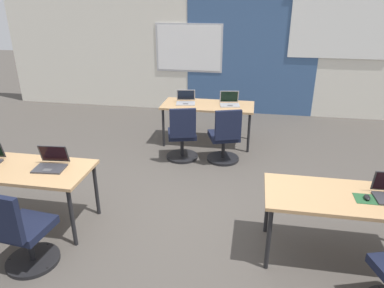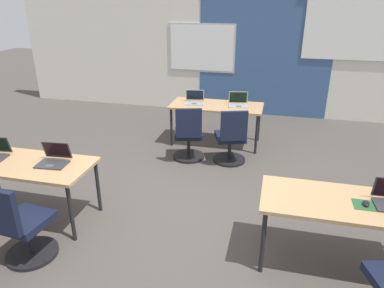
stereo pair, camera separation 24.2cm
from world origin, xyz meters
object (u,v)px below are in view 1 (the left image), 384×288
chair_far_right (225,140)px  laptop_near_left_inner (51,163)px  desk_near_right (349,202)px  chair_far_left (182,138)px  desk_near_left (20,172)px  laptop_far_right (230,102)px  laptop_far_left (186,100)px  desk_far_center (208,108)px  chair_near_left_inner (22,236)px  mouse_near_right_end (367,197)px

chair_far_right → laptop_near_left_inner: bearing=29.4°
desk_near_right → chair_far_left: size_ratio=1.74×
desk_near_left → laptop_far_right: (2.12, 2.84, 0.11)m
chair_far_right → chair_far_left: 0.68m
chair_far_right → laptop_far_left: 1.16m
laptop_far_left → chair_far_left: laptop_far_left is taller
chair_far_right → chair_far_left: bearing=-15.8°
laptop_far_right → laptop_far_left: 0.77m
desk_far_center → laptop_far_left: (-0.40, 0.02, 0.11)m
desk_far_center → chair_far_left: chair_far_left is taller
desk_near_left → laptop_near_left_inner: bearing=10.9°
laptop_far_right → laptop_near_left_inner: size_ratio=1.06×
desk_far_center → laptop_far_right: 0.39m
chair_far_right → laptop_far_right: bearing=-108.8°
chair_near_left_inner → laptop_far_right: bearing=-109.6°
laptop_far_right → laptop_near_left_inner: 3.29m
chair_near_left_inner → chair_far_left: bearing=-104.5°
desk_near_right → chair_far_right: bearing=123.9°
desk_near_left → mouse_near_right_end: size_ratio=15.17×
desk_near_right → laptop_near_left_inner: size_ratio=4.51×
desk_near_left → chair_far_left: (1.45, 2.01, -0.28)m
chair_far_right → laptop_far_left: laptop_far_left is taller
desk_near_left → chair_far_left: chair_far_left is taller
desk_near_right → chair_far_left: 2.89m
chair_far_right → chair_near_left_inner: same height
desk_near_left → laptop_far_right: laptop_far_right is taller
desk_near_right → laptop_far_left: bearing=127.3°
laptop_far_left → desk_near_left: bearing=-125.0°
laptop_far_right → chair_far_left: 1.14m
laptop_far_right → chair_near_left_inner: size_ratio=0.41×
chair_far_left → laptop_far_left: bearing=-98.6°
mouse_near_right_end → chair_near_left_inner: 3.30m
laptop_far_right → desk_near_right: bearing=-74.1°
desk_near_left → laptop_far_left: size_ratio=4.24×
chair_far_right → laptop_far_left: (-0.77, 0.77, 0.39)m
chair_near_left_inner → desk_near_right: bearing=-161.2°
mouse_near_right_end → laptop_far_left: (-2.29, 2.85, 0.03)m
desk_far_center → mouse_near_right_end: mouse_near_right_end is taller
chair_far_right → laptop_near_left_inner: 2.68m
laptop_near_left_inner → chair_far_left: size_ratio=0.39×
desk_near_right → chair_near_left_inner: (-3.07, -0.70, -0.28)m
laptop_near_left_inner → chair_far_left: 2.26m
desk_near_right → laptop_near_left_inner: (-3.14, 0.07, 0.11)m
mouse_near_right_end → chair_near_left_inner: chair_near_left_inner is taller
laptop_far_right → mouse_near_right_end: bearing=-72.0°
desk_near_left → laptop_near_left_inner: 0.38m
desk_far_center → laptop_near_left_inner: 3.07m
desk_near_left → mouse_near_right_end: 3.65m
desk_near_left → chair_near_left_inner: (0.43, -0.70, -0.28)m
mouse_near_right_end → laptop_far_right: (-1.52, 2.87, 0.03)m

